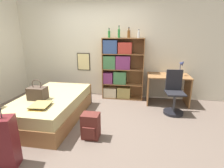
% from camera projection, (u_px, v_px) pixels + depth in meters
% --- Properties ---
extents(ground_plane, '(14.00, 14.00, 0.00)m').
position_uv_depth(ground_plane, '(81.00, 120.00, 3.57)').
color(ground_plane, '#66564C').
extents(wall_back, '(10.00, 0.09, 2.60)m').
position_uv_depth(wall_back, '(99.00, 49.00, 4.78)').
color(wall_back, beige).
rests_on(wall_back, ground_plane).
extents(bed, '(1.13, 1.95, 0.50)m').
position_uv_depth(bed, '(52.00, 107.00, 3.62)').
color(bed, olive).
rests_on(bed, ground_plane).
extents(handbag, '(0.33, 0.23, 0.39)m').
position_uv_depth(handbag, '(38.00, 93.00, 3.32)').
color(handbag, '#47382D').
rests_on(handbag, bed).
extents(book_stack_on_bed, '(0.34, 0.38, 0.05)m').
position_uv_depth(book_stack_on_bed, '(40.00, 105.00, 2.99)').
color(book_stack_on_bed, gold).
rests_on(book_stack_on_bed, bed).
extents(bookcase, '(1.07, 0.32, 1.61)m').
position_uv_depth(bookcase, '(118.00, 69.00, 4.63)').
color(bookcase, olive).
rests_on(bookcase, ground_plane).
extents(bottle_green, '(0.06, 0.06, 0.24)m').
position_uv_depth(bottle_green, '(109.00, 34.00, 4.46)').
color(bottle_green, '#1E6B2D').
rests_on(bottle_green, bookcase).
extents(bottle_brown, '(0.06, 0.06, 0.30)m').
position_uv_depth(bottle_brown, '(119.00, 33.00, 4.34)').
color(bottle_brown, '#1E6B2D').
rests_on(bottle_brown, bookcase).
extents(bottle_clear, '(0.07, 0.07, 0.26)m').
position_uv_depth(bottle_clear, '(129.00, 34.00, 4.38)').
color(bottle_clear, brown).
rests_on(bottle_clear, bookcase).
extents(bottle_blue, '(0.06, 0.06, 0.20)m').
position_uv_depth(bottle_blue, '(139.00, 35.00, 4.27)').
color(bottle_blue, '#B7BCC1').
rests_on(bottle_blue, bookcase).
extents(desk, '(1.00, 0.67, 0.73)m').
position_uv_depth(desk, '(168.00, 84.00, 4.35)').
color(desk, olive).
rests_on(desk, ground_plane).
extents(desk_lamp, '(0.18, 0.13, 0.38)m').
position_uv_depth(desk_lamp, '(182.00, 65.00, 4.20)').
color(desk_lamp, navy).
rests_on(desk_lamp, desk).
extents(desk_chair, '(0.42, 0.42, 0.96)m').
position_uv_depth(desk_chair, '(174.00, 99.00, 3.83)').
color(desk_chair, black).
rests_on(desk_chair, ground_plane).
extents(backpack, '(0.29, 0.26, 0.43)m').
position_uv_depth(backpack, '(91.00, 126.00, 2.93)').
color(backpack, '#56231E').
rests_on(backpack, ground_plane).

